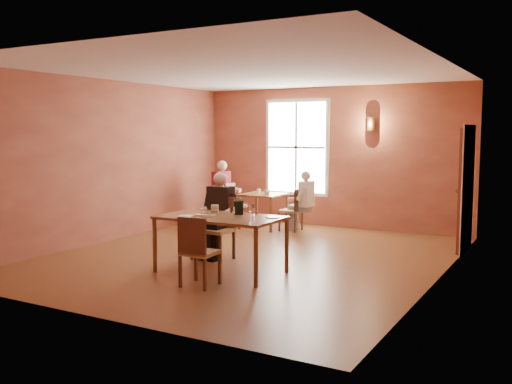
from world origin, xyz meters
The scene contains 29 objects.
ground centered at (0.00, 0.00, 0.00)m, with size 6.00×7.00×0.01m, color brown.
wall_back centered at (0.00, 3.50, 1.50)m, with size 6.00×0.04×3.00m, color brown.
wall_front centered at (0.00, -3.50, 1.50)m, with size 6.00×0.04×3.00m, color brown.
wall_left centered at (-3.00, 0.00, 1.50)m, with size 0.04×7.00×3.00m, color brown.
wall_right centered at (3.00, 0.00, 1.50)m, with size 0.04×7.00×3.00m, color brown.
ceiling centered at (0.00, 0.00, 3.00)m, with size 6.00×7.00×0.04m, color white.
window centered at (-0.80, 3.45, 1.70)m, with size 1.36×0.10×1.96m, color white.
door centered at (2.94, 2.30, 1.05)m, with size 0.12×1.04×2.10m, color maroon.
wall_sconce centered at (0.90, 3.40, 2.20)m, with size 0.16×0.16×0.28m, color brown.
main_table centered at (0.15, -1.12, 0.41)m, with size 1.77×0.99×0.83m, color brown, non-canonical shape.
chair_diner_main centered at (-0.35, -0.47, 0.50)m, with size 0.44×0.44×1.00m, color #4B290F, non-canonical shape.
diner_main centered at (-0.35, -0.50, 0.67)m, with size 0.54×0.54×1.34m, color #42251D, non-canonical shape.
chair_empty centered at (0.31, -1.87, 0.47)m, with size 0.42×0.42×0.94m, color #5D2613, non-canonical shape.
plate_food centered at (-0.09, -1.15, 0.85)m, with size 0.31×0.31×0.04m, color white.
sandwich centered at (0.00, -1.03, 0.89)m, with size 0.10×0.10×0.12m, color tan.
goblet_a centered at (0.61, -1.03, 0.93)m, with size 0.08×0.08×0.21m, color silver, non-canonical shape.
goblet_b centered at (0.79, -1.25, 0.92)m, with size 0.08×0.08×0.19m, color white, non-canonical shape.
goblet_c centered at (0.46, -1.30, 0.92)m, with size 0.08×0.08×0.19m, color white, non-canonical shape.
menu_stand centered at (0.32, -0.88, 0.93)m, with size 0.13×0.06×0.21m, color black.
knife centered at (0.14, -1.35, 0.83)m, with size 0.22×0.02×0.00m, color silver.
napkin centered at (-0.29, -1.36, 0.83)m, with size 0.20×0.20×0.01m, color white.
side_plate centered at (0.87, -0.88, 0.84)m, with size 0.19×0.19×0.02m, color white.
second_table centered at (-1.15, 2.57, 0.37)m, with size 0.84×0.84×0.74m, color brown, non-canonical shape.
chair_diner_white centered at (-0.50, 2.57, 0.44)m, with size 0.39×0.39×0.88m, color brown, non-canonical shape.
diner_white centered at (-0.47, 2.57, 0.60)m, with size 0.48×0.48×1.20m, color silver, non-canonical shape.
chair_diner_maroon centered at (-1.80, 2.57, 0.46)m, with size 0.41×0.41×0.92m, color #4E2312, non-canonical shape.
diner_maroon centered at (-1.83, 2.57, 0.69)m, with size 0.55×0.55×1.37m, color #4E141D, non-canonical shape.
cup_a centered at (-1.00, 2.45, 0.79)m, with size 0.13×0.13×0.10m, color silver.
cup_b centered at (-1.34, 2.70, 0.78)m, with size 0.09×0.09×0.09m, color white.
Camera 1 is at (4.58, -7.96, 2.03)m, focal length 40.00 mm.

